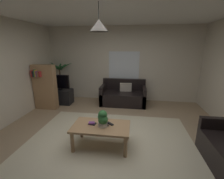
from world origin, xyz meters
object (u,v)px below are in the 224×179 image
coffee_table (101,129)px  book_on_table_0 (92,124)px  remote_on_table_1 (107,124)px  bookshelf_corner (45,87)px  remote_on_table_0 (110,124)px  couch_under_window (123,96)px  tv_stand (59,96)px  potted_palm_corner (61,80)px  book_on_table_1 (92,123)px  potted_plant_on_table (103,118)px  tv (58,82)px  pendant_lamp (99,25)px

coffee_table → book_on_table_0: (-0.18, 0.03, 0.08)m
remote_on_table_1 → bookshelf_corner: 2.80m
coffee_table → remote_on_table_0: (0.17, 0.08, 0.08)m
remote_on_table_1 → bookshelf_corner: bookshelf_corner is taller
couch_under_window → tv_stand: 2.23m
remote_on_table_0 → tv_stand: size_ratio=0.18×
couch_under_window → bookshelf_corner: size_ratio=1.08×
coffee_table → remote_on_table_1: remote_on_table_1 is taller
couch_under_window → remote_on_table_1: (-0.15, -2.41, 0.19)m
book_on_table_0 → potted_palm_corner: size_ratio=0.09×
couch_under_window → book_on_table_1: size_ratio=13.03×
potted_palm_corner → bookshelf_corner: bearing=-90.8°
book_on_table_1 → potted_plant_on_table: bearing=-11.1°
book_on_table_0 → tv: tv is taller
pendant_lamp → potted_palm_corner: bearing=127.9°
potted_plant_on_table → potted_palm_corner: potted_palm_corner is taller
book_on_table_0 → book_on_table_1: size_ratio=1.16×
remote_on_table_1 → tv: tv is taller
potted_plant_on_table → potted_palm_corner: bearing=128.2°
remote_on_table_0 → potted_plant_on_table: bearing=169.7°
remote_on_table_1 → pendant_lamp: 1.80m
couch_under_window → book_on_table_0: couch_under_window is taller
couch_under_window → book_on_table_0: size_ratio=11.21×
pendant_lamp → remote_on_table_1: bearing=30.1°
coffee_table → book_on_table_0: 0.20m
coffee_table → pendant_lamp: (0.00, 0.00, 1.88)m
couch_under_window → remote_on_table_0: size_ratio=9.43×
couch_under_window → tv: size_ratio=1.83×
book_on_table_1 → tv: bearing=129.5°
book_on_table_1 → potted_plant_on_table: (0.23, -0.05, 0.13)m
potted_plant_on_table → tv: size_ratio=0.40×
potted_plant_on_table → pendant_lamp: (-0.04, 0.02, 1.64)m
coffee_table → potted_plant_on_table: bearing=-29.5°
tv → potted_palm_corner: size_ratio=0.56×
remote_on_table_0 → bookshelf_corner: size_ratio=0.11×
coffee_table → potted_palm_corner: potted_palm_corner is taller
remote_on_table_1 → potted_palm_corner: 3.50m
book_on_table_0 → tv: (-1.78, 2.14, 0.30)m
couch_under_window → book_on_table_1: 2.50m
tv → remote_on_table_0: bearing=-44.5°
potted_plant_on_table → tv: (-2.01, 2.20, 0.15)m
book_on_table_1 → bookshelf_corner: bearing=139.4°
potted_plant_on_table → potted_palm_corner: size_ratio=0.22×
remote_on_table_1 → book_on_table_1: bearing=161.9°
bookshelf_corner → pendant_lamp: pendant_lamp is taller
book_on_table_0 → tv: 2.80m
tv_stand → remote_on_table_1: bearing=-46.0°
coffee_table → remote_on_table_1: 0.14m
book_on_table_0 → couch_under_window: bearing=80.1°
potted_plant_on_table → potted_palm_corner: 3.52m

